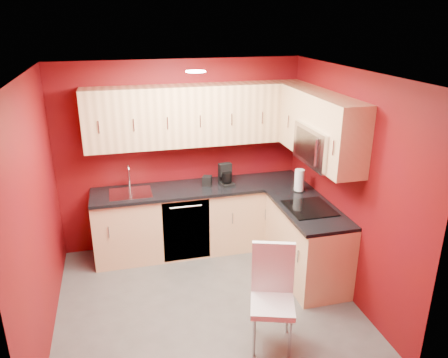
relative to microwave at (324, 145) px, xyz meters
name	(u,v)px	position (x,y,z in m)	size (l,w,h in m)	color
floor	(206,302)	(-1.39, -0.20, -1.66)	(3.20, 3.20, 0.00)	#55534F
ceiling	(202,74)	(-1.39, -0.20, 0.84)	(3.20, 3.20, 0.00)	white
wall_back	(181,156)	(-1.39, 1.30, -0.41)	(3.20, 3.20, 0.00)	#640B09
wall_front	(248,280)	(-1.39, -1.70, -0.41)	(3.20, 3.20, 0.00)	#640B09
wall_left	(36,216)	(-2.99, -0.20, -0.41)	(3.00, 3.00, 0.00)	#640B09
wall_right	(346,185)	(0.21, -0.20, -0.41)	(3.00, 3.00, 0.00)	#640B09
base_cabinets_back	(201,219)	(-1.19, 1.00, -1.22)	(2.80, 0.60, 0.87)	#EDC287
base_cabinets_right	(306,243)	(-0.09, 0.05, -1.22)	(0.60, 1.30, 0.87)	#EDC287
countertop_back	(201,188)	(-1.19, 0.99, -0.77)	(2.80, 0.63, 0.04)	black
countertop_right	(308,209)	(-0.11, 0.04, -0.77)	(0.63, 1.27, 0.04)	black
upper_cabinets_back	(197,115)	(-1.19, 1.13, 0.17)	(2.80, 0.35, 0.75)	#E8BC83
upper_cabinets_right	(318,120)	(0.03, 0.24, 0.23)	(0.35, 1.55, 0.75)	#E8BC83
microwave	(324,145)	(0.00, 0.00, 0.00)	(0.42, 0.76, 0.42)	silver
cooktop	(309,208)	(-0.11, 0.00, -0.74)	(0.50, 0.55, 0.01)	black
sink	(130,190)	(-2.09, 1.00, -0.72)	(0.52, 0.42, 0.35)	silver
dishwasher_front	(187,231)	(-1.44, 0.71, -1.22)	(0.60, 0.02, 0.82)	black
downlight	(196,71)	(-1.39, 0.10, 0.82)	(0.20, 0.20, 0.01)	white
coffee_maker	(227,175)	(-0.85, 0.97, -0.61)	(0.17, 0.22, 0.28)	black
napkin_holder	(207,181)	(-1.10, 1.01, -0.69)	(0.12, 0.12, 0.12)	black
paper_towel	(299,180)	(-0.02, 0.53, -0.61)	(0.16, 0.16, 0.28)	silver
dining_chair	(273,300)	(-0.92, -1.00, -1.16)	(0.41, 0.43, 1.01)	silver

